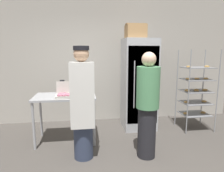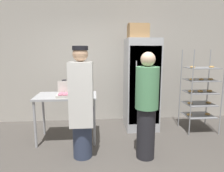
% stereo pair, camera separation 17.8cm
% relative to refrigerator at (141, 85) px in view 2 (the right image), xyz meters
% --- Properties ---
extents(ground_plane, '(14.00, 14.00, 0.00)m').
position_rel_refrigerator_xyz_m(ground_plane, '(-0.66, -1.60, -0.96)').
color(ground_plane, '#4C4742').
extents(back_wall, '(6.40, 0.12, 3.06)m').
position_rel_refrigerator_xyz_m(back_wall, '(-0.66, 0.68, 0.57)').
color(back_wall, '#B7B2A8').
rests_on(back_wall, ground_plane).
extents(refrigerator, '(0.68, 0.68, 1.93)m').
position_rel_refrigerator_xyz_m(refrigerator, '(0.00, 0.00, 0.00)').
color(refrigerator, '#ADAFB5').
rests_on(refrigerator, ground_plane).
extents(baking_rack, '(0.65, 0.54, 1.70)m').
position_rel_refrigerator_xyz_m(baking_rack, '(1.18, -0.26, -0.12)').
color(baking_rack, '#93969B').
rests_on(baking_rack, ground_plane).
extents(prep_counter, '(1.10, 0.68, 0.87)m').
position_rel_refrigerator_xyz_m(prep_counter, '(-1.52, -0.48, -0.20)').
color(prep_counter, '#ADAFB5').
rests_on(prep_counter, ground_plane).
extents(donut_box, '(0.29, 0.23, 0.27)m').
position_rel_refrigerator_xyz_m(donut_box, '(-1.52, -0.67, -0.05)').
color(donut_box, silver).
rests_on(donut_box, prep_counter).
extents(blender_pitcher, '(0.11, 0.11, 0.26)m').
position_rel_refrigerator_xyz_m(blender_pitcher, '(-1.58, -0.27, 0.02)').
color(blender_pitcher, black).
rests_on(blender_pitcher, prep_counter).
extents(cardboard_storage_box, '(0.40, 0.35, 0.29)m').
position_rel_refrigerator_xyz_m(cardboard_storage_box, '(-0.11, -0.05, 1.10)').
color(cardboard_storage_box, '#A87F51').
rests_on(cardboard_storage_box, refrigerator).
extents(person_baker, '(0.37, 0.39, 1.74)m').
position_rel_refrigerator_xyz_m(person_baker, '(-1.20, -1.15, -0.06)').
color(person_baker, '#333D56').
rests_on(person_baker, ground_plane).
extents(person_customer, '(0.35, 0.35, 1.65)m').
position_rel_refrigerator_xyz_m(person_customer, '(-0.21, -1.26, -0.12)').
color(person_customer, '#232328').
rests_on(person_customer, ground_plane).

